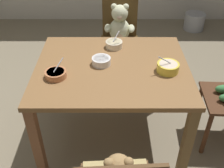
% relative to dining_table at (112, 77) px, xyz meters
% --- Properties ---
extents(ground_plane, '(5.20, 5.20, 0.04)m').
position_rel_dining_table_xyz_m(ground_plane, '(0.00, 0.00, -0.63)').
color(ground_plane, '#786C57').
extents(dining_table, '(1.11, 0.92, 0.72)m').
position_rel_dining_table_xyz_m(dining_table, '(0.00, 0.00, 0.00)').
color(dining_table, brown).
rests_on(dining_table, ground_plane).
extents(teddy_chair_far_center, '(0.41, 0.42, 0.90)m').
position_rel_dining_table_xyz_m(teddy_chair_far_center, '(0.08, 0.88, -0.04)').
color(teddy_chair_far_center, '#4E371A').
rests_on(teddy_chair_far_center, ground_plane).
extents(porridge_bowl_yellow_near_right, '(0.16, 0.15, 0.14)m').
position_rel_dining_table_xyz_m(porridge_bowl_yellow_near_right, '(0.39, -0.07, 0.14)').
color(porridge_bowl_yellow_near_right, yellow).
rests_on(porridge_bowl_yellow_near_right, dining_table).
extents(porridge_bowl_cream_far_center, '(0.13, 0.13, 0.12)m').
position_rel_dining_table_xyz_m(porridge_bowl_cream_far_center, '(0.02, 0.28, 0.13)').
color(porridge_bowl_cream_far_center, beige).
rests_on(porridge_bowl_cream_far_center, dining_table).
extents(porridge_bowl_white_center, '(0.14, 0.14, 0.05)m').
position_rel_dining_table_xyz_m(porridge_bowl_white_center, '(-0.08, 0.02, 0.13)').
color(porridge_bowl_white_center, silver).
rests_on(porridge_bowl_white_center, dining_table).
extents(porridge_bowl_terracotta_near_left, '(0.15, 0.15, 0.12)m').
position_rel_dining_table_xyz_m(porridge_bowl_terracotta_near_left, '(-0.38, -0.14, 0.13)').
color(porridge_bowl_terracotta_near_left, '#BA7249').
rests_on(porridge_bowl_terracotta_near_left, dining_table).
extents(metal_pail, '(0.30, 0.30, 0.25)m').
position_rel_dining_table_xyz_m(metal_pail, '(1.24, 2.15, -0.49)').
color(metal_pail, '#93969B').
rests_on(metal_pail, ground_plane).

